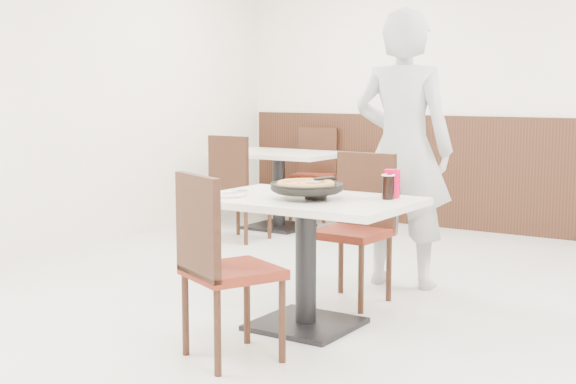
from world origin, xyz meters
The scene contains 19 objects.
floor centered at (0.00, 0.00, 0.00)m, with size 7.00×7.00×0.00m, color #B9B9B4.
wall_back centered at (0.00, 3.50, 1.40)m, with size 6.00×0.04×2.80m, color silver.
wainscot_back centered at (0.00, 3.48, 0.55)m, with size 5.90×0.03×1.10m, color black.
main_table centered at (-0.12, -0.08, 0.38)m, with size 1.20×0.80×0.75m, color silver, non-canonical shape.
chair_near centered at (-0.14, -0.74, 0.47)m, with size 0.42×0.42×0.95m, color black, non-canonical shape.
chair_far centered at (-0.16, 0.52, 0.47)m, with size 0.42×0.42×0.95m, color black, non-canonical shape.
trivet centered at (-0.06, -0.08, 0.77)m, with size 0.12×0.12×0.04m, color black.
pizza_pan centered at (-0.09, -0.12, 0.79)m, with size 0.35×0.35×0.01m, color black.
pizza centered at (-0.12, -0.09, 0.81)m, with size 0.31×0.31×0.02m, color tan.
pizza_server centered at (-0.07, -0.07, 0.84)m, with size 0.07×0.09×0.00m, color silver.
napkin centered at (-0.57, -0.23, 0.75)m, with size 0.17×0.17×0.00m, color white.
side_plate centered at (-0.53, -0.26, 0.76)m, with size 0.20×0.20×0.01m, color white.
fork centered at (-0.52, -0.22, 0.77)m, with size 0.02×0.17×0.00m, color silver.
cola_glass centered at (0.29, 0.12, 0.81)m, with size 0.07×0.07×0.13m, color black.
red_cup centered at (0.28, 0.19, 0.83)m, with size 0.09×0.09×0.16m, color #C5002D.
diner_person centered at (-0.10, 1.13, 0.95)m, with size 0.69×0.45×1.90m, color silver.
bg_table_left centered at (-2.08, 2.57, 0.38)m, with size 1.20×0.80×0.75m, color silver, non-canonical shape.
bg_chair_left_near centered at (-2.02, 1.88, 0.47)m, with size 0.42×0.42×0.95m, color black, non-canonical shape.
bg_chair_left_far centered at (-2.07, 3.18, 0.47)m, with size 0.42×0.42×0.95m, color black, non-canonical shape.
Camera 1 is at (2.24, -3.88, 1.36)m, focal length 50.00 mm.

